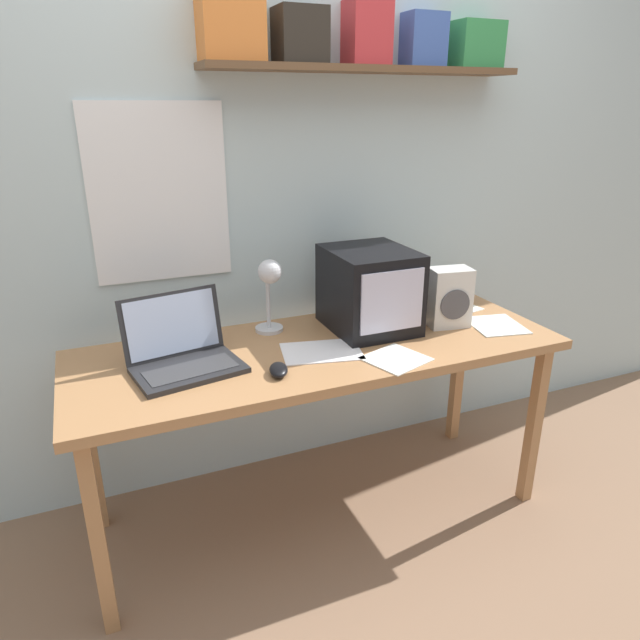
# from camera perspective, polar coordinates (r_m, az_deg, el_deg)

# --- Properties ---
(ground_plane) EXTENTS (12.00, 12.00, 0.00)m
(ground_plane) POSITION_cam_1_polar(r_m,az_deg,el_deg) (2.47, 0.00, -18.49)
(ground_plane) COLOR #8C6A50
(back_wall) EXTENTS (5.60, 0.24, 2.60)m
(back_wall) POSITION_cam_1_polar(r_m,az_deg,el_deg) (2.35, -4.28, 14.68)
(back_wall) COLOR silver
(back_wall) RESTS_ON ground_plane
(corner_desk) EXTENTS (1.78, 0.64, 0.74)m
(corner_desk) POSITION_cam_1_polar(r_m,az_deg,el_deg) (2.11, 0.00, -4.16)
(corner_desk) COLOR #AE794B
(corner_desk) RESTS_ON ground_plane
(crt_monitor) EXTENTS (0.31, 0.36, 0.31)m
(crt_monitor) POSITION_cam_1_polar(r_m,az_deg,el_deg) (2.20, 4.97, 3.05)
(crt_monitor) COLOR black
(crt_monitor) RESTS_ON corner_desk
(laptop) EXTENTS (0.39, 0.32, 0.24)m
(laptop) POSITION_cam_1_polar(r_m,az_deg,el_deg) (1.95, -13.66, -2.91)
(laptop) COLOR #232326
(laptop) RESTS_ON corner_desk
(desk_lamp) EXTENTS (0.11, 0.15, 0.30)m
(desk_lamp) POSITION_cam_1_polar(r_m,az_deg,el_deg) (2.12, -5.06, 3.57)
(desk_lamp) COLOR silver
(desk_lamp) RESTS_ON corner_desk
(juice_glass) EXTENTS (0.07, 0.07, 0.12)m
(juice_glass) POSITION_cam_1_polar(r_m,az_deg,el_deg) (2.13, -15.23, -1.16)
(juice_glass) COLOR white
(juice_glass) RESTS_ON corner_desk
(space_heater) EXTENTS (0.17, 0.13, 0.23)m
(space_heater) POSITION_cam_1_polar(r_m,az_deg,el_deg) (2.29, 12.79, 2.21)
(space_heater) COLOR silver
(space_heater) RESTS_ON corner_desk
(computer_mouse) EXTENTS (0.09, 0.12, 0.03)m
(computer_mouse) POSITION_cam_1_polar(r_m,az_deg,el_deg) (1.87, -4.16, -4.99)
(computer_mouse) COLOR black
(computer_mouse) RESTS_ON corner_desk
(printed_handout) EXTENTS (0.23, 0.20, 0.00)m
(printed_handout) POSITION_cam_1_polar(r_m,az_deg,el_deg) (2.52, 13.28, 1.16)
(printed_handout) COLOR white
(printed_handout) RESTS_ON corner_desk
(loose_paper_near_laptop) EXTENTS (0.23, 0.25, 0.00)m
(loose_paper_near_laptop) POSITION_cam_1_polar(r_m,az_deg,el_deg) (2.37, 17.20, -0.50)
(loose_paper_near_laptop) COLOR silver
(loose_paper_near_laptop) RESTS_ON corner_desk
(open_notebook) EXTENTS (0.24, 0.24, 0.00)m
(open_notebook) POSITION_cam_1_polar(r_m,az_deg,el_deg) (1.99, 7.60, -3.87)
(open_notebook) COLOR white
(open_notebook) RESTS_ON corner_desk
(loose_paper_near_monitor) EXTENTS (0.31, 0.25, 0.00)m
(loose_paper_near_monitor) POSITION_cam_1_polar(r_m,az_deg,el_deg) (2.03, 0.15, -3.15)
(loose_paper_near_monitor) COLOR white
(loose_paper_near_monitor) RESTS_ON corner_desk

